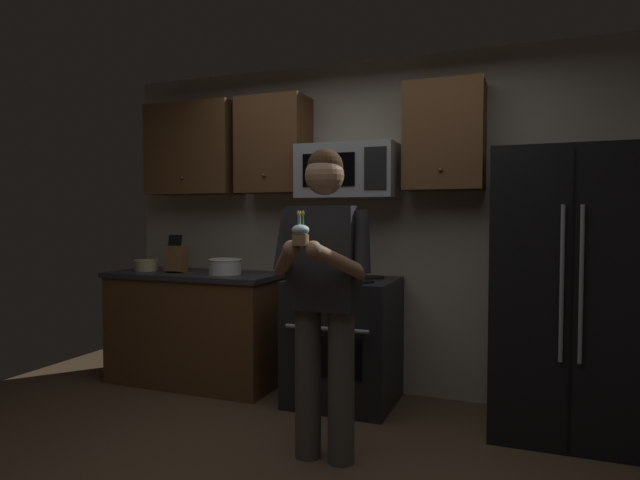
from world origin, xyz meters
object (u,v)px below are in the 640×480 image
(knife_block, at_px, (177,258))
(cupcake, at_px, (300,234))
(oven_range, at_px, (343,341))
(microwave, at_px, (349,171))
(refrigerator, at_px, (567,293))
(bowl_small_colored, at_px, (146,265))
(person, at_px, (324,286))
(bowl_large_white, at_px, (225,266))

(knife_block, distance_m, cupcake, 2.09)
(oven_range, bearing_deg, knife_block, -178.82)
(oven_range, xyz_separation_m, microwave, (0.00, 0.12, 1.26))
(oven_range, xyz_separation_m, refrigerator, (1.50, -0.04, 0.44))
(bowl_small_colored, distance_m, cupcake, 2.36)
(refrigerator, relative_size, bowl_small_colored, 8.95)
(oven_range, bearing_deg, refrigerator, -1.50)
(refrigerator, xyz_separation_m, bowl_small_colored, (-3.26, 0.02, 0.07))
(bowl_small_colored, height_order, person, person)
(bowl_large_white, bearing_deg, knife_block, -179.87)
(knife_block, relative_size, person, 0.18)
(microwave, xyz_separation_m, refrigerator, (1.50, -0.16, -0.82))
(cupcake, bearing_deg, oven_range, 99.03)
(oven_range, xyz_separation_m, person, (0.20, -0.95, 0.53))
(microwave, xyz_separation_m, knife_block, (-1.45, -0.15, -0.68))
(oven_range, distance_m, bowl_large_white, 1.12)
(person, bearing_deg, oven_range, 102.08)
(knife_block, relative_size, bowl_small_colored, 1.59)
(microwave, bearing_deg, person, -79.24)
(oven_range, bearing_deg, cupcake, -80.97)
(knife_block, bearing_deg, oven_range, 1.18)
(knife_block, height_order, person, person)
(refrigerator, relative_size, person, 1.02)
(microwave, distance_m, cupcake, 1.48)
(microwave, height_order, cupcake, microwave)
(oven_range, distance_m, refrigerator, 1.56)
(bowl_small_colored, xyz_separation_m, cupcake, (1.97, -1.26, 0.32))
(oven_range, relative_size, person, 0.53)
(person, bearing_deg, cupcake, -90.00)
(oven_range, xyz_separation_m, cupcake, (0.20, -1.28, 0.83))
(refrigerator, bearing_deg, cupcake, -136.30)
(bowl_large_white, xyz_separation_m, bowl_small_colored, (-0.78, 0.01, -0.02))
(oven_range, bearing_deg, bowl_small_colored, -179.25)
(knife_block, height_order, bowl_large_white, knife_block)
(person, bearing_deg, knife_block, 150.88)
(microwave, distance_m, bowl_large_white, 1.24)
(bowl_small_colored, bearing_deg, knife_block, -1.18)
(microwave, bearing_deg, bowl_large_white, -171.48)
(oven_range, distance_m, knife_block, 1.56)
(refrigerator, xyz_separation_m, knife_block, (-2.95, 0.01, 0.14))
(microwave, xyz_separation_m, bowl_large_white, (-0.99, -0.15, -0.73))
(microwave, height_order, bowl_small_colored, microwave)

